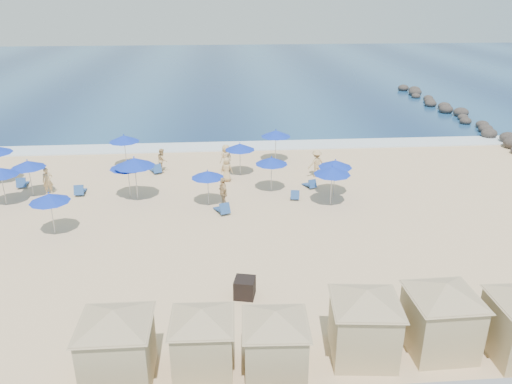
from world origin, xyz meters
TOP-DOWN VIEW (x-y plane):
  - ground at (0.00, 0.00)m, footprint 160.00×160.00m
  - ocean at (0.00, 55.00)m, footprint 160.00×80.00m
  - surf_line at (0.00, 15.50)m, footprint 160.00×2.50m
  - rock_jetty at (24.01, 24.90)m, footprint 2.56×26.66m
  - trash_bin at (1.56, -5.49)m, footprint 0.97×0.97m
  - cabana_0 at (-2.67, -9.78)m, footprint 4.58×4.58m
  - cabana_1 at (-0.01, -9.57)m, footprint 4.13×4.13m
  - cabana_2 at (2.29, -9.93)m, footprint 4.21×4.21m
  - cabana_3 at (5.35, -9.30)m, footprint 4.54×4.54m
  - cabana_4 at (8.04, -9.19)m, footprint 4.64×4.64m
  - umbrella_1 at (-11.76, 5.00)m, footprint 2.06×2.06m
  - umbrella_2 at (-10.65, 6.24)m, footprint 2.04×2.04m
  - umbrella_3 at (-7.82, 0.93)m, footprint 2.01×2.01m
  - umbrella_4 at (-5.83, 11.18)m, footprint 2.11×2.11m
  - umbrella_5 at (-4.70, 5.49)m, footprint 2.11×2.11m
  - umbrella_6 at (0.00, 4.07)m, footprint 1.89×1.89m
  - umbrella_7 at (2.08, 8.97)m, footprint 2.00×2.00m
  - umbrella_8 at (3.86, 5.93)m, footprint 1.99×1.99m
  - umbrella_9 at (4.78, 11.57)m, footprint 2.14×2.14m
  - umbrella_10 at (7.58, 4.95)m, footprint 2.04×2.04m
  - umbrella_11 at (7.07, 3.50)m, footprint 2.13×2.13m
  - umbrella_13 at (-4.23, 5.16)m, footprint 2.37×2.37m
  - beach_chair_0 at (-11.80, 7.80)m, footprint 0.78×1.36m
  - beach_chair_1 at (-7.85, 6.24)m, footprint 0.67×1.33m
  - beach_chair_2 at (-3.63, 9.81)m, footprint 1.01×1.39m
  - beach_chair_3 at (0.80, 2.80)m, footprint 1.01×1.42m
  - beach_chair_4 at (5.15, 4.56)m, footprint 0.71×1.22m
  - beach_chair_5 at (6.37, 6.27)m, footprint 0.85×1.23m
  - beachgoer_0 at (-9.75, 6.48)m, footprint 0.72×0.63m
  - beachgoer_1 at (-3.20, 10.09)m, footprint 0.66×0.82m
  - beachgoer_2 at (0.84, 3.68)m, footprint 0.77×1.13m
  - beachgoer_3 at (7.11, 8.24)m, footprint 1.37×1.09m
  - beachgoer_4 at (1.16, 9.90)m, footprint 1.08×1.01m
  - beachgoer_5 at (1.15, 7.85)m, footprint 0.90×0.72m

SIDE VIEW (x-z plane):
  - ground at x=0.00m, z-range 0.00..0.00m
  - ocean at x=0.00m, z-range 0.00..0.06m
  - surf_line at x=0.00m, z-range 0.00..0.08m
  - beach_chair_5 at x=6.37m, z-range -0.10..0.53m
  - beach_chair_4 at x=5.15m, z-range -0.10..0.54m
  - beach_chair_2 at x=-3.63m, z-range -0.11..0.59m
  - beach_chair_0 at x=-11.80m, z-range -0.11..0.60m
  - beach_chair_1 at x=-7.85m, z-range -0.11..0.60m
  - beach_chair_3 at x=0.80m, z-range -0.11..0.61m
  - rock_jetty at x=24.01m, z-range -0.12..0.84m
  - trash_bin at x=1.56m, z-range 0.00..0.81m
  - beachgoer_5 at x=1.15m, z-range 0.00..1.60m
  - beachgoer_1 at x=-3.20m, z-range 0.00..1.61m
  - beachgoer_0 at x=-9.75m, z-range 0.00..1.66m
  - beachgoer_2 at x=0.84m, z-range 0.00..1.79m
  - beachgoer_4 at x=1.16m, z-range 0.00..1.85m
  - beachgoer_3 at x=7.11m, z-range 0.00..1.85m
  - cabana_1 at x=-0.01m, z-range 0.19..2.78m
  - cabana_2 at x=2.29m, z-range 0.19..2.83m
  - cabana_3 at x=5.35m, z-range 0.21..3.07m
  - cabana_0 at x=-2.67m, z-range 0.21..3.08m
  - cabana_4 at x=8.04m, z-range 0.21..3.12m
  - umbrella_6 at x=0.00m, z-range 0.79..2.94m
  - umbrella_8 at x=3.86m, z-range 0.83..3.10m
  - umbrella_7 at x=2.08m, z-range 0.83..3.11m
  - umbrella_3 at x=-7.82m, z-range 0.84..3.13m
  - umbrella_10 at x=7.58m, z-range 0.85..3.17m
  - umbrella_2 at x=-10.65m, z-range 0.85..3.18m
  - umbrella_1 at x=-11.76m, z-range 0.86..3.21m
  - umbrella_4 at x=-5.83m, z-range 0.88..3.28m
  - umbrella_5 at x=-4.70m, z-range 0.88..3.29m
  - umbrella_11 at x=7.07m, z-range 0.89..3.31m
  - umbrella_9 at x=4.78m, z-range 0.89..3.33m
  - umbrella_13 at x=-4.23m, z-range 0.99..3.69m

